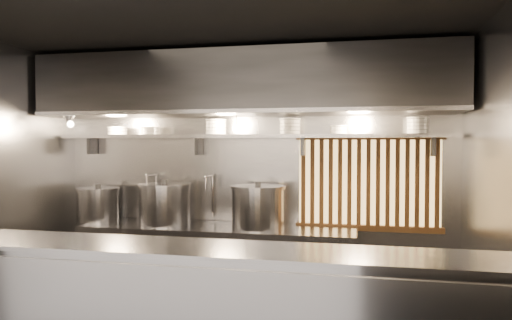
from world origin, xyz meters
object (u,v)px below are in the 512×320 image
at_px(stock_pot_left, 98,204).
at_px(stock_pot_right, 258,207).
at_px(pendant_bulb, 236,129).
at_px(heat_lamp, 69,119).
at_px(stock_pot_mid, 165,204).

relative_size(stock_pot_left, stock_pot_right, 0.88).
bearing_deg(pendant_bulb, heat_lamp, -169.00).
bearing_deg(stock_pot_right, stock_pot_mid, 179.02).
height_order(heat_lamp, stock_pot_left, heat_lamp).
relative_size(heat_lamp, stock_pot_mid, 0.46).
relative_size(pendant_bulb, stock_pot_right, 0.25).
height_order(stock_pot_left, stock_pot_right, stock_pot_right).
bearing_deg(stock_pot_left, pendant_bulb, 0.82).
bearing_deg(stock_pot_mid, stock_pot_right, -0.98).
bearing_deg(stock_pot_right, pendant_bulb, 160.63).
height_order(heat_lamp, stock_pot_right, heat_lamp).
relative_size(heat_lamp, stock_pot_left, 0.54).
relative_size(heat_lamp, pendant_bulb, 1.87).
xyz_separation_m(stock_pot_mid, stock_pot_right, (1.07, -0.02, -0.00)).
distance_m(heat_lamp, stock_pot_left, 1.03).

